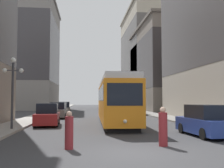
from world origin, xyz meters
name	(u,v)px	position (x,y,z in m)	size (l,w,h in m)	color
ground_plane	(135,153)	(0.00, 0.00, 0.00)	(200.00, 200.00, 0.00)	#38383A
sidewalk_left	(55,111)	(-7.56, 40.00, 0.07)	(2.52, 120.00, 0.15)	gray
sidewalk_right	(134,110)	(7.56, 40.00, 0.07)	(2.52, 120.00, 0.15)	gray
streetcar	(115,100)	(0.69, 12.75, 2.10)	(3.07, 14.75, 3.89)	black
transit_bus	(125,101)	(4.62, 31.73, 1.95)	(2.66, 11.77, 3.45)	black
parked_car_left_near	(47,115)	(-5.01, 11.49, 0.84)	(2.07, 4.29, 1.82)	black
parked_car_left_mid	(58,111)	(-5.01, 20.29, 0.84)	(1.98, 4.38, 1.82)	black
parked_car_right_far	(205,122)	(5.01, 4.30, 0.84)	(2.04, 4.56, 1.82)	black
parked_car_left_far	(64,108)	(-5.01, 28.37, 0.84)	(2.06, 4.48, 1.82)	black
pedestrian_crossing_near	(69,131)	(-2.64, 1.10, 0.76)	(0.36, 0.36, 1.62)	maroon
pedestrian_crossing_far	(163,128)	(1.58, 1.40, 0.83)	(0.40, 0.40, 1.78)	maroon
lamp_post_left_near	(13,81)	(-6.91, 8.10, 3.39)	(1.41, 0.36, 4.87)	#333338
building_left_midblock	(27,55)	(-15.11, 50.21, 12.44)	(13.18, 19.79, 24.17)	gray
building_right_midblock	(148,58)	(14.26, 54.40, 12.76)	(11.47, 24.36, 24.77)	#B2A893
building_right_far	(178,67)	(16.71, 40.08, 8.66)	(16.38, 20.81, 16.88)	slate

